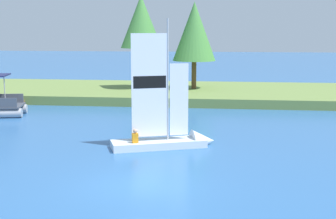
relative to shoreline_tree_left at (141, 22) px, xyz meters
name	(u,v)px	position (x,y,z in m)	size (l,w,h in m)	color
ground_plane	(138,185)	(3.78, -22.74, -6.16)	(200.00, 200.00, 0.00)	#2D609E
shore_bank	(187,93)	(3.78, 0.18, -5.82)	(80.00, 11.47, 0.68)	olive
shoreline_tree_left	(141,22)	(0.00, 0.00, 0.00)	(3.41, 3.41, 7.68)	brown
shoreline_tree_midleft	(194,32)	(4.36, 0.32, -0.76)	(3.55, 3.55, 7.14)	brown
sailboat	(175,137)	(4.55, -16.79, -5.71)	(5.20, 2.95, 6.54)	silver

